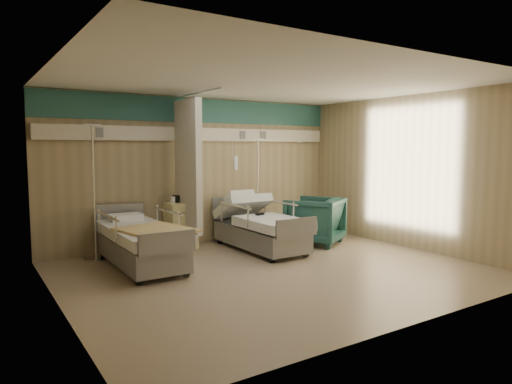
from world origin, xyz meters
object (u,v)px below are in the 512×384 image
bed_right (260,233)px  bedside_cabinet (181,225)px  visitor_armchair (315,220)px  iv_stand_left (95,233)px  bed_left (141,247)px  iv_stand_right (258,219)px

bed_right → bedside_cabinet: size_ratio=2.54×
visitor_armchair → bed_right: bearing=-35.6°
bedside_cabinet → iv_stand_left: bearing=-178.4°
bed_left → iv_stand_right: (2.70, 0.84, 0.10)m
bed_left → iv_stand_right: 2.83m
bed_right → visitor_armchair: 1.20m
bedside_cabinet → iv_stand_right: size_ratio=0.42×
bedside_cabinet → visitor_armchair: 2.55m
iv_stand_right → bedside_cabinet: bearing=177.9°
visitor_armchair → iv_stand_left: 3.99m
bedside_cabinet → iv_stand_right: bearing=-2.1°
bed_left → bedside_cabinet: size_ratio=2.54×
bed_right → iv_stand_right: size_ratio=1.06×
visitor_armchair → iv_stand_left: size_ratio=0.44×
visitor_armchair → iv_stand_right: 1.18m
bed_right → iv_stand_right: bearing=59.2°
bed_right → bedside_cabinet: 1.46m
visitor_armchair → iv_stand_right: size_ratio=0.49×
bedside_cabinet → visitor_armchair: size_ratio=0.86×
visitor_armchair → bed_left: bearing=-32.2°
bed_right → bed_left: size_ratio=1.00×
bed_left → iv_stand_left: bearing=119.3°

